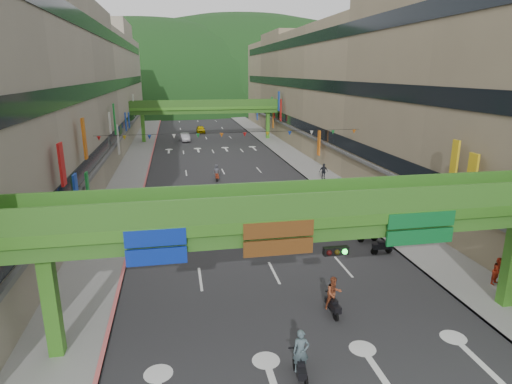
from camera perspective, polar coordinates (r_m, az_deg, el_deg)
road_slab at (r=62.65m, az=-5.44°, el=4.76°), size 18.00×140.00×0.02m
sidewalk_left at (r=62.64m, az=-15.53°, el=4.31°), size 4.00×140.00×0.15m
sidewalk_right at (r=64.54m, az=4.37°, el=5.17°), size 4.00×140.00×0.15m
curb_left at (r=62.49m, az=-13.79°, el=4.42°), size 0.20×140.00×0.18m
curb_right at (r=64.08m, az=2.72°, el=5.14°), size 0.20×140.00×0.18m
building_row_left at (r=62.76m, az=-23.56°, el=12.27°), size 12.80×95.00×19.00m
building_row_right at (r=66.00m, az=11.40°, el=13.36°), size 12.80×95.00×19.00m
overpass_near at (r=19.06m, az=9.85°, el=-5.08°), size 28.00×12.27×7.10m
overpass_far at (r=76.73m, az=-6.62°, el=10.82°), size 28.00×2.20×7.10m
hill_left at (r=171.94m, az=-14.07°, el=11.36°), size 168.00×140.00×112.00m
hill_right at (r=194.04m, az=-1.62°, el=12.27°), size 208.00×176.00×128.00m
bunting_string at (r=42.05m, az=-3.05°, el=7.62°), size 26.00×0.36×0.47m
scooter_rider_near at (r=18.26m, az=5.99°, el=-20.96°), size 0.72×1.60×2.16m
scooter_rider_mid at (r=22.41m, az=10.30°, el=-13.43°), size 0.89×1.60×2.08m
scooter_rider_left at (r=33.65m, az=-8.99°, el=-3.27°), size 1.02×1.60×2.08m
scooter_rider_far at (r=48.34m, az=-5.29°, el=2.59°), size 0.76×1.60×1.87m
parked_scooter_row at (r=33.97m, az=13.14°, el=-4.25°), size 1.60×9.35×1.08m
car_silver at (r=77.01m, az=-9.47°, el=7.21°), size 1.85×4.39×1.41m
car_yellow at (r=86.91m, az=-7.39°, el=8.26°), size 1.72×4.24×1.44m
pedestrian_red at (r=28.42m, az=29.57°, el=-9.43°), size 0.94×0.84×1.61m
pedestrian_dark at (r=48.75m, az=8.98°, el=2.55°), size 1.13×0.59×1.84m
pedestrian_blue at (r=42.25m, az=10.98°, el=0.44°), size 0.89×0.58×1.89m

